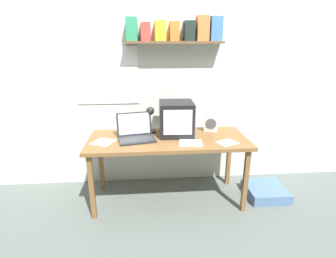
# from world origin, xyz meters

# --- Properties ---
(ground_plane) EXTENTS (12.00, 12.00, 0.00)m
(ground_plane) POSITION_xyz_m (0.00, 0.00, 0.00)
(ground_plane) COLOR #57605C
(back_wall) EXTENTS (5.60, 0.24, 2.60)m
(back_wall) POSITION_xyz_m (0.00, 0.49, 1.31)
(back_wall) COLOR silver
(back_wall) RESTS_ON ground_plane
(corner_desk) EXTENTS (1.63, 0.68, 0.71)m
(corner_desk) POSITION_xyz_m (0.00, 0.00, 0.65)
(corner_desk) COLOR brown
(corner_desk) RESTS_ON ground_plane
(crt_monitor) EXTENTS (0.36, 0.37, 0.35)m
(crt_monitor) POSITION_xyz_m (0.10, 0.12, 0.89)
(crt_monitor) COLOR black
(crt_monitor) RESTS_ON corner_desk
(laptop) EXTENTS (0.41, 0.35, 0.25)m
(laptop) POSITION_xyz_m (-0.33, 0.02, 0.78)
(laptop) COLOR #232326
(laptop) RESTS_ON corner_desk
(desk_lamp) EXTENTS (0.12, 0.15, 0.29)m
(desk_lamp) POSITION_xyz_m (-0.17, 0.19, 0.90)
(desk_lamp) COLOR #232326
(desk_lamp) RESTS_ON corner_desk
(juice_glass) EXTENTS (0.07, 0.07, 0.12)m
(juice_glass) POSITION_xyz_m (-0.48, 0.21, 0.77)
(juice_glass) COLOR white
(juice_glass) RESTS_ON corner_desk
(space_heater) EXTENTS (0.18, 0.14, 0.21)m
(space_heater) POSITION_xyz_m (0.50, 0.21, 0.82)
(space_heater) COLOR silver
(space_heater) RESTS_ON corner_desk
(open_notebook) EXTENTS (0.24, 0.22, 0.00)m
(open_notebook) POSITION_xyz_m (0.21, -0.16, 0.72)
(open_notebook) COLOR white
(open_notebook) RESTS_ON corner_desk
(loose_paper_near_monitor) EXTENTS (0.23, 0.21, 0.00)m
(loose_paper_near_monitor) POSITION_xyz_m (0.57, -0.18, 0.72)
(loose_paper_near_monitor) COLOR silver
(loose_paper_near_monitor) RESTS_ON corner_desk
(printed_handout) EXTENTS (0.25, 0.26, 0.00)m
(printed_handout) POSITION_xyz_m (-0.65, -0.06, 0.72)
(printed_handout) COLOR white
(printed_handout) RESTS_ON corner_desk
(floor_cushion) EXTENTS (0.43, 0.43, 0.11)m
(floor_cushion) POSITION_xyz_m (1.10, -0.03, 0.06)
(floor_cushion) COLOR #506F97
(floor_cushion) RESTS_ON ground_plane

